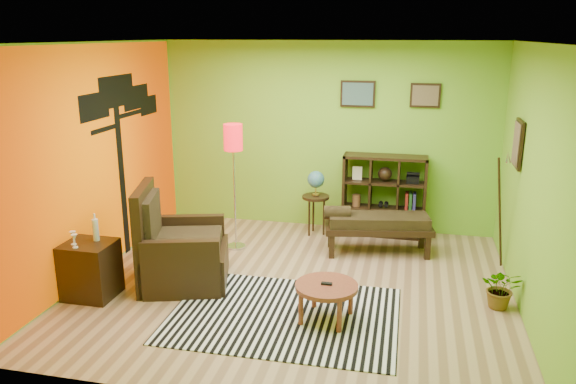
% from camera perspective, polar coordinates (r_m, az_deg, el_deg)
% --- Properties ---
extents(ground, '(5.00, 5.00, 0.00)m').
position_cam_1_polar(ground, '(6.76, 0.69, -9.51)').
color(ground, tan).
rests_on(ground, ground).
extents(room_shell, '(5.04, 4.54, 2.82)m').
position_cam_1_polar(room_shell, '(6.24, -0.06, 5.75)').
color(room_shell, '#7ABC2C').
rests_on(room_shell, ground).
extents(zebra_rug, '(2.41, 1.78, 0.01)m').
position_cam_1_polar(zebra_rug, '(6.11, -0.38, -12.35)').
color(zebra_rug, silver).
rests_on(zebra_rug, ground).
extents(coffee_table, '(0.65, 0.65, 0.42)m').
position_cam_1_polar(coffee_table, '(5.88, 3.94, -9.85)').
color(coffee_table, brown).
rests_on(coffee_table, ground).
extents(armchair, '(1.21, 1.21, 1.20)m').
position_cam_1_polar(armchair, '(6.83, -11.07, -6.21)').
color(armchair, black).
rests_on(armchair, ground).
extents(side_cabinet, '(0.54, 0.49, 0.96)m').
position_cam_1_polar(side_cabinet, '(6.77, -19.43, -7.41)').
color(side_cabinet, black).
rests_on(side_cabinet, ground).
extents(floor_lamp, '(0.26, 0.26, 1.74)m').
position_cam_1_polar(floor_lamp, '(7.54, -5.56, 4.40)').
color(floor_lamp, silver).
rests_on(floor_lamp, ground).
extents(globe_table, '(0.40, 0.40, 0.97)m').
position_cam_1_polar(globe_table, '(8.21, 2.84, 0.55)').
color(globe_table, black).
rests_on(globe_table, ground).
extents(cube_shelf, '(1.20, 0.35, 1.20)m').
position_cam_1_polar(cube_shelf, '(8.33, 9.81, -0.38)').
color(cube_shelf, black).
rests_on(cube_shelf, ground).
extents(bench, '(1.50, 0.77, 0.66)m').
position_cam_1_polar(bench, '(7.66, 8.88, -3.16)').
color(bench, black).
rests_on(bench, ground).
extents(potted_plant, '(0.46, 0.50, 0.36)m').
position_cam_1_polar(potted_plant, '(6.60, 20.82, -9.51)').
color(potted_plant, '#26661E').
rests_on(potted_plant, ground).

